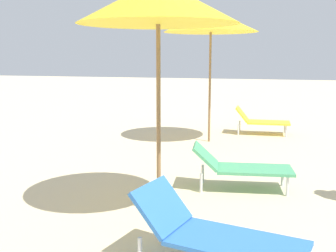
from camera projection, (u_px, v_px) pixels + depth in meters
name	position (u px, v px, depth m)	size (l,w,h in m)	color
umbrella_third	(158.00, 2.00, 4.61)	(1.82, 1.82, 2.75)	olive
lounger_third_shoreside	(240.00, 166.00, 5.87)	(1.46, 0.78, 0.63)	#4CA572
lounger_third_inland	(214.00, 232.00, 3.65)	(1.58, 0.90, 0.69)	blue
umbrella_farthest	(211.00, 21.00, 8.84)	(2.01, 2.01, 2.89)	olive
lounger_farthest_shoreside	(261.00, 120.00, 10.10)	(1.32, 0.68, 0.66)	yellow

